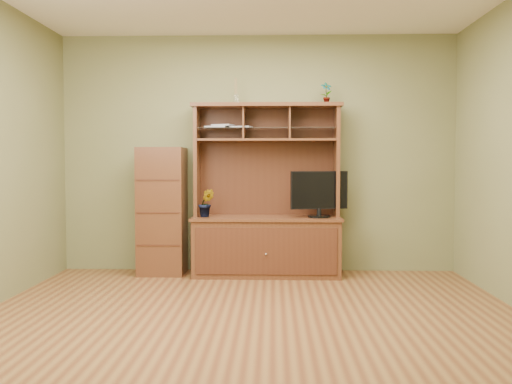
{
  "coord_description": "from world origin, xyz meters",
  "views": [
    {
      "loc": [
        0.18,
        -4.57,
        1.25
      ],
      "look_at": [
        0.0,
        1.2,
        0.95
      ],
      "focal_mm": 40.0,
      "sensor_mm": 36.0,
      "label": 1
    }
  ],
  "objects": [
    {
      "name": "side_cabinet",
      "position": [
        -1.07,
        1.75,
        0.71
      ],
      "size": [
        0.51,
        0.46,
        1.42
      ],
      "color": "#452113",
      "rests_on": "room"
    },
    {
      "name": "media_hutch",
      "position": [
        0.1,
        1.73,
        0.52
      ],
      "size": [
        1.66,
        0.61,
        1.9
      ],
      "color": "#452113",
      "rests_on": "room"
    },
    {
      "name": "top_plant",
      "position": [
        0.76,
        1.8,
        2.02
      ],
      "size": [
        0.14,
        0.11,
        0.24
      ],
      "primitive_type": "imported",
      "rotation": [
        0.0,
        0.0,
        0.23
      ],
      "color": "#2B6122",
      "rests_on": "media_hutch"
    },
    {
      "name": "orchid_plant",
      "position": [
        -0.56,
        1.65,
        0.8
      ],
      "size": [
        0.18,
        0.15,
        0.31
      ],
      "primitive_type": "imported",
      "rotation": [
        0.0,
        0.0,
        0.1
      ],
      "color": "#20511B",
      "rests_on": "media_hutch"
    },
    {
      "name": "room",
      "position": [
        0.0,
        0.0,
        1.35
      ],
      "size": [
        4.54,
        4.04,
        2.74
      ],
      "color": "brown",
      "rests_on": "ground"
    },
    {
      "name": "magazines",
      "position": [
        -0.34,
        1.8,
        1.65
      ],
      "size": [
        0.54,
        0.23,
        0.04
      ],
      "color": "#A1A1A6",
      "rests_on": "media_hutch"
    },
    {
      "name": "reed_diffuser",
      "position": [
        -0.24,
        1.8,
        2.01
      ],
      "size": [
        0.06,
        0.06,
        0.29
      ],
      "color": "silver",
      "rests_on": "media_hutch"
    },
    {
      "name": "monitor",
      "position": [
        0.68,
        1.65,
        0.92
      ],
      "size": [
        0.63,
        0.25,
        0.51
      ],
      "rotation": [
        0.0,
        0.0,
        0.23
      ],
      "color": "black",
      "rests_on": "media_hutch"
    }
  ]
}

